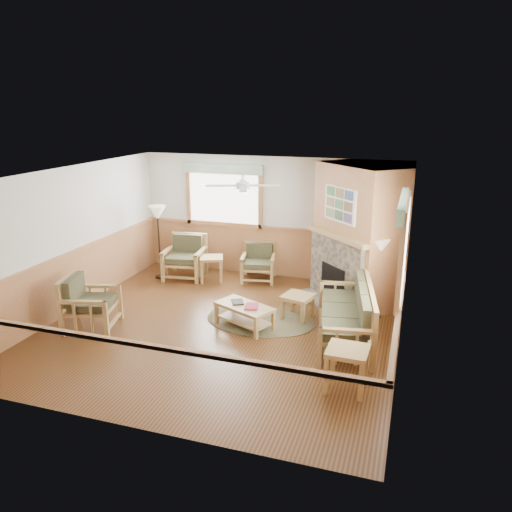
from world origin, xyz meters
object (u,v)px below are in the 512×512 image
(armchair_left, at_px, (91,302))
(end_table_sofa, at_px, (347,369))
(footstool, at_px, (298,306))
(floor_lamp_left, at_px, (159,242))
(sofa, at_px, (345,313))
(armchair_back_right, at_px, (258,263))
(floor_lamp_right, at_px, (378,279))
(coffee_table, at_px, (244,316))
(armchair_back_left, at_px, (185,257))
(end_table_chairs, at_px, (212,269))

(armchair_left, bearing_deg, end_table_sofa, -113.46)
(armchair_left, xyz_separation_m, footstool, (3.34, 1.52, -0.25))
(armchair_left, bearing_deg, floor_lamp_left, -12.48)
(sofa, bearing_deg, armchair_back_right, -146.75)
(end_table_sofa, distance_m, floor_lamp_right, 2.70)
(floor_lamp_right, bearing_deg, coffee_table, -151.29)
(floor_lamp_right, bearing_deg, armchair_left, -156.75)
(armchair_back_left, height_order, armchair_back_right, armchair_back_left)
(armchair_left, distance_m, floor_lamp_left, 2.78)
(armchair_left, bearing_deg, armchair_back_left, -22.96)
(armchair_back_left, relative_size, footstool, 1.86)
(armchair_back_left, distance_m, floor_lamp_right, 4.41)
(end_table_sofa, relative_size, floor_lamp_left, 0.37)
(armchair_left, height_order, end_table_chairs, armchair_left)
(armchair_back_left, xyz_separation_m, coffee_table, (2.15, -2.09, -0.27))
(armchair_back_right, xyz_separation_m, coffee_table, (0.51, -2.41, -0.20))
(coffee_table, bearing_deg, armchair_left, -137.35)
(coffee_table, bearing_deg, armchair_back_left, 160.33)
(armchair_back_left, height_order, end_table_chairs, armchair_back_left)
(footstool, xyz_separation_m, floor_lamp_right, (1.36, 0.50, 0.52))
(coffee_table, bearing_deg, floor_lamp_left, 168.87)
(armchair_back_left, relative_size, armchair_back_right, 1.17)
(armchair_back_right, height_order, footstool, armchair_back_right)
(armchair_back_left, bearing_deg, end_table_sofa, -48.17)
(sofa, height_order, floor_lamp_left, floor_lamp_left)
(sofa, distance_m, armchair_back_left, 4.41)
(sofa, distance_m, floor_lamp_right, 1.25)
(coffee_table, xyz_separation_m, footstool, (0.80, 0.68, 0.02))
(end_table_chairs, height_order, floor_lamp_right, floor_lamp_right)
(armchair_left, height_order, end_table_sofa, armchair_left)
(footstool, bearing_deg, end_table_chairs, 148.73)
(armchair_left, xyz_separation_m, end_table_chairs, (1.05, 2.91, -0.19))
(armchair_back_left, distance_m, footstool, 3.28)
(armchair_back_left, xyz_separation_m, armchair_left, (-0.39, -2.92, -0.00))
(coffee_table, distance_m, end_table_sofa, 2.48)
(armchair_left, xyz_separation_m, end_table_sofa, (4.54, -0.64, -0.16))
(floor_lamp_right, bearing_deg, end_table_chairs, 166.26)
(end_table_sofa, bearing_deg, footstool, 119.07)
(coffee_table, bearing_deg, end_table_chairs, 150.18)
(end_table_sofa, xyz_separation_m, floor_lamp_left, (-4.68, 3.39, 0.52))
(sofa, bearing_deg, armchair_back_left, -127.99)
(sofa, xyz_separation_m, armchair_left, (-4.28, -0.86, -0.01))
(end_table_sofa, height_order, floor_lamp_left, floor_lamp_left)
(footstool, xyz_separation_m, floor_lamp_left, (-3.48, 1.23, 0.61))
(sofa, height_order, end_table_sofa, sofa)
(armchair_back_left, height_order, floor_lamp_left, floor_lamp_left)
(sofa, relative_size, footstool, 4.08)
(sofa, relative_size, armchair_back_right, 2.56)
(end_table_sofa, distance_m, floor_lamp_left, 5.80)
(coffee_table, bearing_deg, footstool, 64.99)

